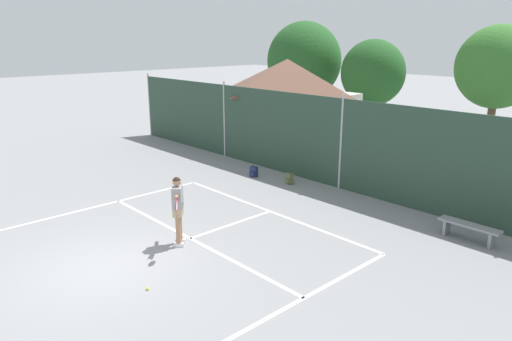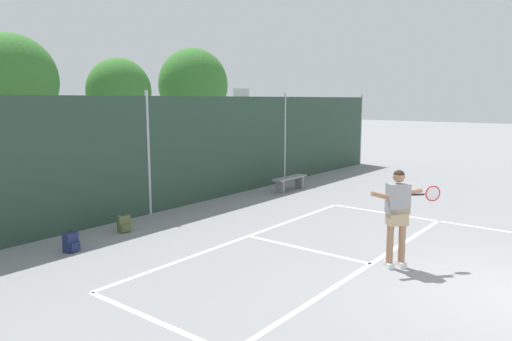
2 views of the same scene
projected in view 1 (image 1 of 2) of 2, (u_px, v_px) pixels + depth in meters
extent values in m
plane|color=gray|center=(104.00, 268.00, 11.04)|extent=(120.00, 120.00, 0.00)
cube|color=white|center=(270.00, 211.00, 14.64)|extent=(8.20, 0.10, 0.01)
cube|color=white|center=(42.00, 220.00, 13.93)|extent=(0.10, 11.00, 0.01)
cube|color=white|center=(190.00, 238.00, 12.66)|extent=(8.20, 0.10, 0.01)
cube|color=white|center=(232.00, 224.00, 13.63)|extent=(0.10, 2.97, 0.01)
cube|color=#284233|center=(341.00, 144.00, 16.48)|extent=(26.00, 0.05, 3.23)
cylinder|color=#B2B2B7|center=(150.00, 105.00, 25.63)|extent=(0.09, 0.09, 3.38)
cylinder|color=#B2B2B7|center=(225.00, 119.00, 21.05)|extent=(0.09, 0.09, 3.38)
cylinder|color=#B2B2B7|center=(341.00, 142.00, 16.46)|extent=(0.09, 0.09, 3.38)
cube|color=beige|center=(286.00, 121.00, 22.70)|extent=(5.42, 4.65, 2.70)
pyramid|color=brown|center=(287.00, 76.00, 22.12)|extent=(5.86, 5.03, 1.57)
cylinder|color=brown|center=(303.00, 107.00, 30.91)|extent=(0.36, 0.36, 1.66)
ellipsoid|color=#235623|center=(304.00, 61.00, 30.10)|extent=(4.96, 4.46, 4.96)
cylinder|color=brown|center=(370.00, 115.00, 27.22)|extent=(0.36, 0.36, 1.72)
ellipsoid|color=#235623|center=(373.00, 73.00, 26.54)|extent=(3.73, 3.35, 3.73)
cylinder|color=brown|center=(490.00, 126.00, 22.40)|extent=(0.36, 0.36, 2.28)
ellipsoid|color=#38752D|center=(498.00, 67.00, 21.64)|extent=(3.85, 3.46, 3.85)
cube|color=silver|center=(180.00, 241.00, 12.39)|extent=(0.26, 0.27, 0.10)
cube|color=silver|center=(179.00, 245.00, 12.16)|extent=(0.26, 0.27, 0.10)
cylinder|color=#A37556|center=(180.00, 225.00, 12.27)|extent=(0.13, 0.13, 0.82)
cylinder|color=#A37556|center=(178.00, 228.00, 12.04)|extent=(0.13, 0.13, 0.82)
cube|color=tan|center=(178.00, 210.00, 12.02)|extent=(0.43, 0.42, 0.32)
cube|color=gray|center=(177.00, 197.00, 11.93)|extent=(0.46, 0.45, 0.56)
sphere|color=#A37556|center=(177.00, 182.00, 11.82)|extent=(0.22, 0.22, 0.22)
sphere|color=black|center=(177.00, 181.00, 11.81)|extent=(0.21, 0.21, 0.21)
cylinder|color=#A37556|center=(177.00, 196.00, 11.71)|extent=(0.47, 0.44, 0.17)
cylinder|color=#A37556|center=(179.00, 192.00, 12.18)|extent=(0.43, 0.41, 0.22)
cylinder|color=black|center=(177.00, 201.00, 11.53)|extent=(0.25, 0.23, 0.04)
torus|color=red|center=(177.00, 205.00, 11.19)|extent=(0.24, 0.22, 0.30)
cylinder|color=silver|center=(177.00, 205.00, 11.19)|extent=(0.20, 0.18, 0.26)
sphere|color=#CCE033|center=(148.00, 289.00, 10.08)|extent=(0.07, 0.07, 0.07)
cube|color=navy|center=(254.00, 172.00, 18.24)|extent=(0.31, 0.24, 0.40)
cube|color=navy|center=(252.00, 174.00, 18.17)|extent=(0.23, 0.11, 0.18)
torus|color=black|center=(254.00, 166.00, 18.18)|extent=(0.09, 0.04, 0.09)
cube|color=#566038|center=(290.00, 178.00, 17.36)|extent=(0.32, 0.25, 0.40)
cube|color=#566038|center=(287.00, 181.00, 17.33)|extent=(0.23, 0.12, 0.18)
torus|color=black|center=(290.00, 173.00, 17.30)|extent=(0.09, 0.04, 0.09)
cube|color=gray|center=(470.00, 225.00, 12.40)|extent=(1.60, 0.36, 0.06)
cube|color=gray|center=(447.00, 227.00, 12.89)|extent=(0.08, 0.32, 0.45)
cube|color=gray|center=(492.00, 240.00, 12.04)|extent=(0.08, 0.32, 0.45)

